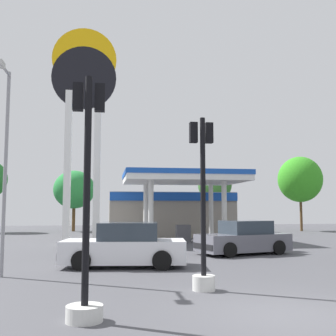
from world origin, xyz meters
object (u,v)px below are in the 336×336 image
object	(u,v)px
car_1	(244,239)
tree_2	(215,185)
traffic_signal_2	(203,222)
traffic_signal_0	(86,229)
tree_1	(74,190)
corner_streetlamp	(4,150)
car_2	(125,247)
station_pole_sign	(84,104)
tree_3	(300,179)

from	to	relation	value
car_1	tree_2	xyz separation A→B (m)	(3.70, 18.82, 3.61)
traffic_signal_2	car_1	bearing A→B (deg)	64.17
traffic_signal_0	traffic_signal_2	world-z (taller)	traffic_signal_0
traffic_signal_2	tree_1	world-z (taller)	tree_1
car_1	tree_2	bearing A→B (deg)	78.88
car_1	corner_streetlamp	distance (m)	11.56
car_2	traffic_signal_0	xyz separation A→B (m)	(-1.08, -7.26, 1.03)
car_1	tree_1	world-z (taller)	tree_1
traffic_signal_0	corner_streetlamp	xyz separation A→B (m)	(-2.88, 5.33, 2.26)
traffic_signal_0	car_2	bearing A→B (deg)	81.53
station_pole_sign	tree_3	world-z (taller)	station_pole_sign
traffic_signal_2	tree_2	size ratio (longest dim) A/B	0.79
station_pole_sign	traffic_signal_2	xyz separation A→B (m)	(4.08, -14.43, -6.79)
tree_3	station_pole_sign	bearing A→B (deg)	-149.64
car_2	traffic_signal_2	xyz separation A→B (m)	(1.88, -4.68, 1.06)
car_2	traffic_signal_2	size ratio (longest dim) A/B	1.02
tree_2	tree_3	xyz separation A→B (m)	(8.30, -0.73, 0.62)
station_pole_sign	tree_1	bearing A→B (deg)	96.23
station_pole_sign	corner_streetlamp	bearing A→B (deg)	-98.58
traffic_signal_2	traffic_signal_0	bearing A→B (deg)	-139.03
tree_2	car_1	bearing A→B (deg)	-101.12
station_pole_sign	tree_2	world-z (taller)	station_pole_sign
traffic_signal_2	tree_1	bearing A→B (deg)	101.10
station_pole_sign	tree_2	xyz separation A→B (m)	(11.67, 12.42, -4.26)
tree_1	tree_2	xyz separation A→B (m)	(13.23, -1.90, 0.40)
car_1	car_2	bearing A→B (deg)	-149.85
station_pole_sign	traffic_signal_0	size ratio (longest dim) A/B	2.79
car_2	tree_1	world-z (taller)	tree_1
corner_streetlamp	car_1	bearing A→B (deg)	28.51
tree_2	station_pole_sign	bearing A→B (deg)	-133.21
station_pole_sign	tree_3	bearing A→B (deg)	30.36
station_pole_sign	traffic_signal_0	distance (m)	18.36
traffic_signal_2	tree_3	xyz separation A→B (m)	(15.89, 26.13, 3.14)
traffic_signal_2	corner_streetlamp	size ratio (longest dim) A/B	0.70
station_pole_sign	car_1	world-z (taller)	station_pole_sign
car_1	car_2	xyz separation A→B (m)	(-5.77, -3.35, 0.02)
car_1	tree_3	distance (m)	22.11
car_2	traffic_signal_0	bearing A→B (deg)	-98.47
station_pole_sign	tree_2	bearing A→B (deg)	46.79
car_1	car_2	world-z (taller)	car_2
station_pole_sign	traffic_signal_2	world-z (taller)	station_pole_sign
car_1	traffic_signal_2	size ratio (longest dim) A/B	1.02
station_pole_sign	car_2	world-z (taller)	station_pole_sign
car_2	traffic_signal_0	size ratio (longest dim) A/B	0.99
corner_streetlamp	traffic_signal_0	bearing A→B (deg)	-61.64
traffic_signal_0	tree_1	xyz separation A→B (m)	(-2.68, 31.33, 2.16)
tree_2	traffic_signal_2	bearing A→B (deg)	-105.78
car_2	corner_streetlamp	xyz separation A→B (m)	(-3.96, -1.93, 3.29)
car_1	station_pole_sign	bearing A→B (deg)	141.25
traffic_signal_2	car_2	bearing A→B (deg)	111.91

